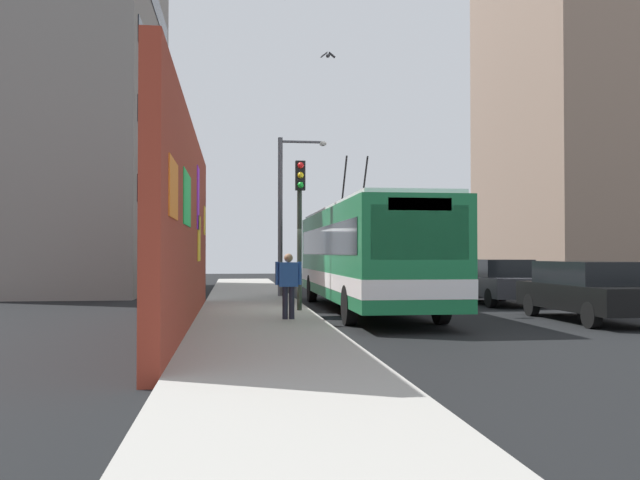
{
  "coord_description": "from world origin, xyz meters",
  "views": [
    {
      "loc": [
        -20.14,
        2.24,
        1.79
      ],
      "look_at": [
        -0.15,
        -0.31,
        2.19
      ],
      "focal_mm": 38.03,
      "sensor_mm": 36.0,
      "label": 1
    }
  ],
  "objects_px": {
    "pedestrian_at_curb": "(288,281)",
    "street_lamp": "(286,204)",
    "parked_car_navy": "(414,272)",
    "traffic_light": "(300,210)",
    "parked_car_dark_gray": "(496,280)",
    "parked_car_silver": "(449,276)",
    "city_bus": "(364,253)",
    "parked_car_black": "(586,290)"
  },
  "relations": [
    {
      "from": "pedestrian_at_curb",
      "to": "street_lamp",
      "type": "relative_size",
      "value": 0.27
    },
    {
      "from": "parked_car_navy",
      "to": "traffic_light",
      "type": "relative_size",
      "value": 0.98
    },
    {
      "from": "traffic_light",
      "to": "parked_car_dark_gray",
      "type": "bearing_deg",
      "value": -63.77
    },
    {
      "from": "parked_car_dark_gray",
      "to": "traffic_light",
      "type": "distance_m",
      "value": 8.49
    },
    {
      "from": "parked_car_silver",
      "to": "street_lamp",
      "type": "bearing_deg",
      "value": 106.37
    },
    {
      "from": "parked_car_silver",
      "to": "traffic_light",
      "type": "xyz_separation_m",
      "value": [
        -8.93,
        7.35,
        2.22
      ]
    },
    {
      "from": "city_bus",
      "to": "parked_car_dark_gray",
      "type": "relative_size",
      "value": 2.67
    },
    {
      "from": "traffic_light",
      "to": "street_lamp",
      "type": "xyz_separation_m",
      "value": [
        6.8,
        -0.13,
        0.67
      ]
    },
    {
      "from": "parked_car_black",
      "to": "parked_car_silver",
      "type": "distance_m",
      "value": 11.45
    },
    {
      "from": "city_bus",
      "to": "parked_car_dark_gray",
      "type": "distance_m",
      "value": 5.77
    },
    {
      "from": "parked_car_dark_gray",
      "to": "parked_car_navy",
      "type": "xyz_separation_m",
      "value": [
        11.12,
        -0.0,
        -0.0
      ]
    },
    {
      "from": "pedestrian_at_curb",
      "to": "street_lamp",
      "type": "height_order",
      "value": "street_lamp"
    },
    {
      "from": "parked_car_navy",
      "to": "pedestrian_at_curb",
      "type": "relative_size",
      "value": 2.6
    },
    {
      "from": "pedestrian_at_curb",
      "to": "parked_car_dark_gray",
      "type": "bearing_deg",
      "value": -52.3
    },
    {
      "from": "traffic_light",
      "to": "street_lamp",
      "type": "distance_m",
      "value": 6.84
    },
    {
      "from": "parked_car_dark_gray",
      "to": "parked_car_navy",
      "type": "relative_size",
      "value": 1.12
    },
    {
      "from": "parked_car_silver",
      "to": "pedestrian_at_curb",
      "type": "xyz_separation_m",
      "value": [
        -11.39,
        7.88,
        0.28
      ]
    },
    {
      "from": "city_bus",
      "to": "parked_car_navy",
      "type": "height_order",
      "value": "city_bus"
    },
    {
      "from": "parked_car_navy",
      "to": "parked_car_dark_gray",
      "type": "bearing_deg",
      "value": 180.0
    },
    {
      "from": "city_bus",
      "to": "parked_car_silver",
      "type": "height_order",
      "value": "city_bus"
    },
    {
      "from": "street_lamp",
      "to": "traffic_light",
      "type": "bearing_deg",
      "value": 178.91
    },
    {
      "from": "traffic_light",
      "to": "street_lamp",
      "type": "height_order",
      "value": "street_lamp"
    },
    {
      "from": "parked_car_black",
      "to": "parked_car_navy",
      "type": "xyz_separation_m",
      "value": [
        17.27,
        -0.0,
        -0.0
      ]
    },
    {
      "from": "city_bus",
      "to": "parked_car_silver",
      "type": "bearing_deg",
      "value": -34.36
    },
    {
      "from": "parked_car_silver",
      "to": "parked_car_black",
      "type": "bearing_deg",
      "value": -180.0
    },
    {
      "from": "city_bus",
      "to": "parked_car_navy",
      "type": "bearing_deg",
      "value": -21.18
    },
    {
      "from": "parked_car_dark_gray",
      "to": "city_bus",
      "type": "bearing_deg",
      "value": 113.88
    },
    {
      "from": "parked_car_dark_gray",
      "to": "pedestrian_at_curb",
      "type": "bearing_deg",
      "value": 127.7
    },
    {
      "from": "pedestrian_at_curb",
      "to": "street_lamp",
      "type": "bearing_deg",
      "value": -4.05
    },
    {
      "from": "parked_car_black",
      "to": "parked_car_dark_gray",
      "type": "relative_size",
      "value": 1.04
    },
    {
      "from": "parked_car_dark_gray",
      "to": "traffic_light",
      "type": "relative_size",
      "value": 1.1
    },
    {
      "from": "parked_car_dark_gray",
      "to": "parked_car_navy",
      "type": "bearing_deg",
      "value": -0.0
    },
    {
      "from": "parked_car_dark_gray",
      "to": "street_lamp",
      "type": "xyz_separation_m",
      "value": [
        3.18,
        7.22,
        2.88
      ]
    },
    {
      "from": "parked_car_navy",
      "to": "street_lamp",
      "type": "distance_m",
      "value": 11.11
    },
    {
      "from": "city_bus",
      "to": "traffic_light",
      "type": "relative_size",
      "value": 2.94
    },
    {
      "from": "pedestrian_at_curb",
      "to": "parked_car_silver",
      "type": "bearing_deg",
      "value": -34.66
    },
    {
      "from": "parked_car_navy",
      "to": "pedestrian_at_curb",
      "type": "bearing_deg",
      "value": 155.4
    },
    {
      "from": "parked_car_dark_gray",
      "to": "pedestrian_at_curb",
      "type": "height_order",
      "value": "pedestrian_at_curb"
    },
    {
      "from": "city_bus",
      "to": "pedestrian_at_curb",
      "type": "relative_size",
      "value": 7.77
    },
    {
      "from": "parked_car_dark_gray",
      "to": "street_lamp",
      "type": "distance_m",
      "value": 8.4
    },
    {
      "from": "city_bus",
      "to": "parked_car_dark_gray",
      "type": "xyz_separation_m",
      "value": [
        2.3,
        -5.2,
        -0.97
      ]
    },
    {
      "from": "city_bus",
      "to": "pedestrian_at_curb",
      "type": "distance_m",
      "value": 4.69
    }
  ]
}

